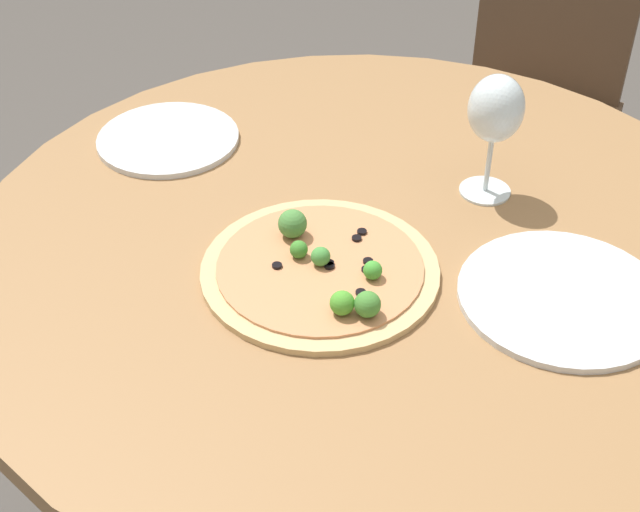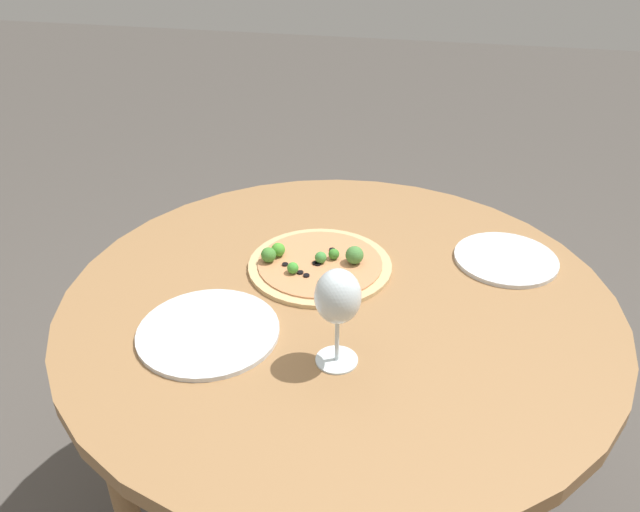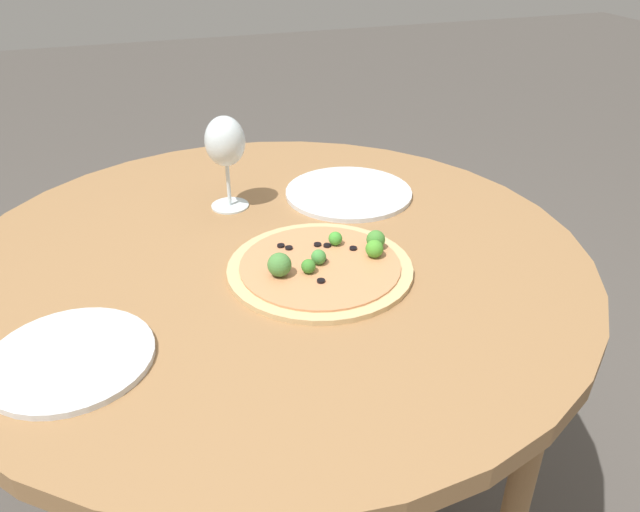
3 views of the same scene
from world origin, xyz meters
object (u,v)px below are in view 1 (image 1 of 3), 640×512
object	(u,v)px
wine_glass	(496,112)
plate_near	(563,296)
plate_far	(168,139)
pizza	(321,268)
chair	(532,101)

from	to	relation	value
wine_glass	plate_near	bearing A→B (deg)	-5.33
wine_glass	plate_near	size ratio (longest dim) A/B	0.71
plate_near	plate_far	size ratio (longest dim) A/B	1.17
pizza	plate_far	bearing A→B (deg)	-163.89
wine_glass	plate_near	world-z (taller)	wine_glass
wine_glass	plate_far	distance (m)	0.55
wine_glass	plate_far	xyz separation A→B (m)	(-0.32, -0.43, -0.14)
wine_glass	pizza	bearing A→B (deg)	-71.78
pizza	chair	bearing A→B (deg)	132.66
chair	wine_glass	world-z (taller)	wine_glass
pizza	plate_far	xyz separation A→B (m)	(-0.42, -0.12, -0.00)
chair	plate_near	distance (m)	1.11
pizza	wine_glass	size ratio (longest dim) A/B	1.66
pizza	plate_far	distance (m)	0.44
chair	plate_far	world-z (taller)	chair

